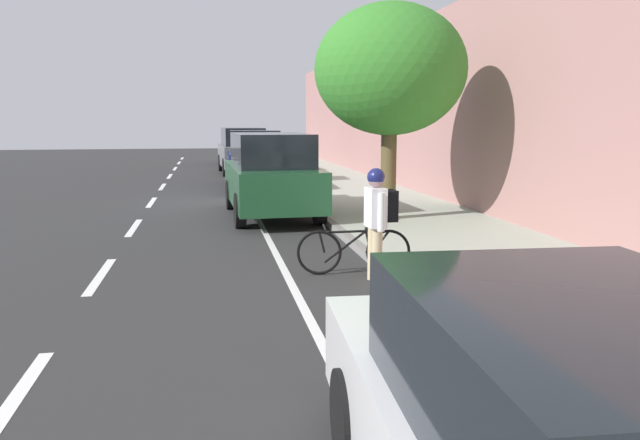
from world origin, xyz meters
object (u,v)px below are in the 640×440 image
Objects in this scene: parked_suv_green_second at (271,174)px; parked_pickup_dark_blue_mid at (256,161)px; bicycle_at_curb at (354,250)px; cyclist_with_backpack at (378,214)px; street_tree_mid_block at (390,71)px; parked_sedan_black_farthest at (239,150)px; parked_suv_grey_far at (243,150)px.

parked_suv_green_second reaches higher than parked_pickup_dark_blue_mid.
cyclist_with_backpack is (0.23, -0.45, 0.62)m from bicycle_at_curb.
parked_suv_green_second is at bearing -91.34° from parked_pickup_dark_blue_mid.
parked_pickup_dark_blue_mid is at bearing 93.23° from cyclist_with_backpack.
street_tree_mid_block is at bearing -74.57° from parked_pickup_dark_blue_mid.
parked_sedan_black_farthest is at bearing 96.46° from street_tree_mid_block.
parked_sedan_black_farthest is at bearing 89.55° from parked_suv_green_second.
parked_suv_grey_far is at bearing 92.61° from cyclist_with_backpack.
parked_sedan_black_farthest is 24.32m from bicycle_at_curb.
parked_sedan_black_farthest is at bearing 90.05° from parked_pickup_dark_blue_mid.
parked_pickup_dark_blue_mid is 5.97m from parked_suv_grey_far.
street_tree_mid_block is (2.28, -20.13, 2.59)m from parked_sedan_black_farthest.
parked_suv_grey_far is 1.08× the size of parked_sedan_black_farthest.
cyclist_with_backpack is (0.86, -18.82, -0.04)m from parked_suv_grey_far.
parked_suv_green_second and parked_suv_grey_far have the same top height.
parked_pickup_dark_blue_mid is 1.21× the size of parked_sedan_black_farthest.
bicycle_at_curb is 0.37× the size of street_tree_mid_block.
bicycle_at_curb is 5.43m from street_tree_mid_block.
cyclist_with_backpack is at bearing -87.39° from parked_suv_grey_far.
parked_suv_green_second is 6.59m from parked_pickup_dark_blue_mid.
bicycle_at_curb is (0.50, -12.40, -0.54)m from parked_pickup_dark_blue_mid.
street_tree_mid_block reaches higher than parked_suv_grey_far.
parked_suv_green_second is at bearing 96.42° from bicycle_at_curb.
parked_pickup_dark_blue_mid is 12.87m from cyclist_with_backpack.
cyclist_with_backpack is 5.42m from street_tree_mid_block.
street_tree_mid_block reaches higher than cyclist_with_backpack.
parked_sedan_black_farthest is (-0.01, 11.91, -0.15)m from parked_pickup_dark_blue_mid.
parked_pickup_dark_blue_mid is 1.16× the size of street_tree_mid_block.
parked_suv_green_second is 0.89× the size of parked_pickup_dark_blue_mid.
bicycle_at_curb is 0.80m from cyclist_with_backpack.
parked_suv_grey_far is (-0.13, 5.97, 0.13)m from parked_pickup_dark_blue_mid.
parked_suv_grey_far reaches higher than cyclist_with_backpack.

